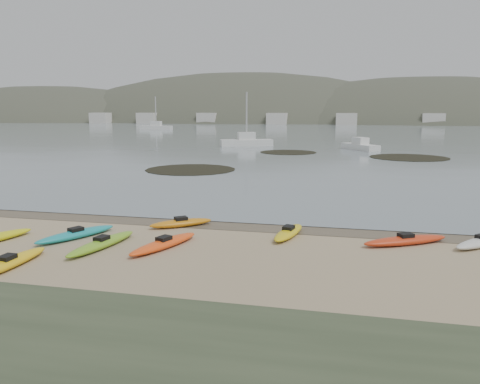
# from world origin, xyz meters

# --- Properties ---
(ground) EXTENTS (600.00, 600.00, 0.00)m
(ground) POSITION_xyz_m (0.00, 0.00, 0.00)
(ground) COLOR tan
(ground) RESTS_ON ground
(wet_sand) EXTENTS (60.00, 60.00, 0.00)m
(wet_sand) POSITION_xyz_m (0.00, -0.30, 0.00)
(wet_sand) COLOR brown
(wet_sand) RESTS_ON ground
(water) EXTENTS (1200.00, 1200.00, 0.00)m
(water) POSITION_xyz_m (0.00, 300.00, 0.01)
(water) COLOR slate
(water) RESTS_ON ground
(kayaks) EXTENTS (21.61, 9.74, 0.34)m
(kayaks) POSITION_xyz_m (-1.38, -3.86, 0.17)
(kayaks) COLOR teal
(kayaks) RESTS_ON ground
(kelp_mats) EXTENTS (28.39, 26.14, 0.04)m
(kelp_mats) POSITION_xyz_m (1.02, 29.12, 0.03)
(kelp_mats) COLOR black
(kelp_mats) RESTS_ON water
(moored_boats) EXTENTS (104.73, 80.02, 1.23)m
(moored_boats) POSITION_xyz_m (7.67, 79.80, 0.56)
(moored_boats) COLOR silver
(moored_boats) RESTS_ON ground
(far_hills) EXTENTS (550.00, 135.00, 80.00)m
(far_hills) POSITION_xyz_m (39.38, 193.97, -15.93)
(far_hills) COLOR #384235
(far_hills) RESTS_ON ground
(far_town) EXTENTS (199.00, 5.00, 4.00)m
(far_town) POSITION_xyz_m (6.00, 145.00, 2.00)
(far_town) COLOR beige
(far_town) RESTS_ON ground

